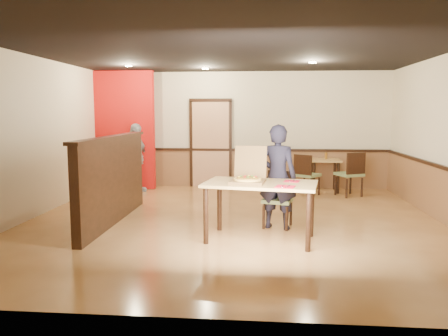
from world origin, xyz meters
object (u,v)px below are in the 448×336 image
at_px(main_table, 260,190).
at_px(diner, 277,177).
at_px(side_chair_left, 306,173).
at_px(side_chair_right, 351,172).
at_px(condiment, 326,156).
at_px(passerby, 136,158).
at_px(pizza_box, 248,178).
at_px(diner_chair, 279,197).
at_px(side_table, 325,167).

distance_m(main_table, diner, 0.72).
xyz_separation_m(side_chair_left, side_chair_right, (0.97, -0.01, 0.03)).
bearing_deg(condiment, side_chair_right, -58.23).
xyz_separation_m(main_table, passerby, (-2.86, 3.57, 0.06)).
bearing_deg(main_table, pizza_box, 179.55).
relative_size(main_table, pizza_box, 2.76).
xyz_separation_m(side_chair_right, diner, (-1.69, -2.80, 0.29)).
relative_size(diner, passerby, 1.04).
height_order(side_chair_left, side_chair_right, side_chair_right).
distance_m(diner_chair, side_chair_right, 3.13).
bearing_deg(passerby, side_table, -67.76).
xyz_separation_m(diner_chair, side_chair_left, (0.69, 2.66, 0.02)).
distance_m(side_table, condiment, 0.27).
xyz_separation_m(pizza_box, condiment, (1.68, 4.15, -0.08)).
distance_m(side_chair_left, condiment, 0.94).
height_order(side_table, pizza_box, pizza_box).
distance_m(side_chair_left, passerby, 3.85).
height_order(main_table, passerby, passerby).
bearing_deg(side_chair_left, side_chair_right, -144.42).
height_order(diner_chair, pizza_box, pizza_box).
height_order(diner_chair, diner, diner).
bearing_deg(condiment, diner_chair, -109.79).
bearing_deg(side_table, side_chair_right, -51.92).
height_order(side_table, passerby, passerby).
bearing_deg(passerby, condiment, -66.44).
bearing_deg(passerby, diner_chair, -115.68).
bearing_deg(diner, pizza_box, 71.26).
bearing_deg(condiment, main_table, -109.80).
distance_m(main_table, passerby, 4.57).
bearing_deg(diner, main_table, 84.69).
height_order(main_table, condiment, condiment).
height_order(side_chair_right, condiment, side_chair_right).
distance_m(diner, passerby, 4.27).
xyz_separation_m(main_table, side_chair_right, (1.95, 3.46, -0.19)).
distance_m(side_table, diner, 3.63).
bearing_deg(pizza_box, condiment, 75.03).
xyz_separation_m(main_table, diner_chair, (0.29, 0.80, -0.24)).
distance_m(side_chair_left, side_table, 0.78).
height_order(diner, passerby, diner).
bearing_deg(side_chair_right, passerby, -27.45).
height_order(diner_chair, passerby, passerby).
xyz_separation_m(side_chair_right, passerby, (-4.81, 0.11, 0.26)).
relative_size(side_chair_right, passerby, 0.62).
relative_size(diner_chair, side_table, 1.19).
bearing_deg(side_chair_left, pizza_box, 107.54).
height_order(diner, pizza_box, diner).
height_order(diner_chair, condiment, condiment).
xyz_separation_m(main_table, condiment, (1.50, 4.18, 0.10)).
bearing_deg(main_table, diner_chair, 79.48).
bearing_deg(side_chair_right, main_table, 34.41).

